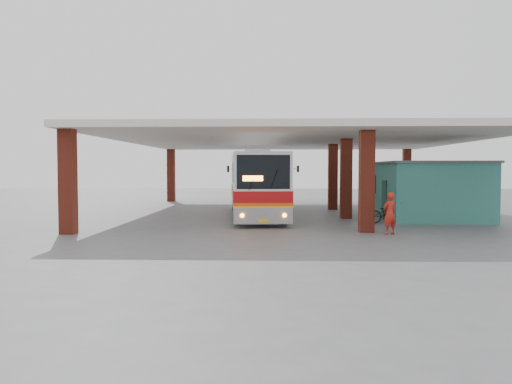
{
  "coord_description": "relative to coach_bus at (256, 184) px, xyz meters",
  "views": [
    {
      "loc": [
        -0.99,
        -24.38,
        2.7
      ],
      "look_at": [
        -1.82,
        0.0,
        1.57
      ],
      "focal_mm": 35.0,
      "sensor_mm": 36.0,
      "label": 1
    }
  ],
  "objects": [
    {
      "name": "red_chair",
      "position": [
        6.98,
        0.77,
        -1.49
      ],
      "size": [
        0.5,
        0.5,
        0.79
      ],
      "rotation": [
        0.0,
        0.0,
        -0.23
      ],
      "color": "red",
      "rests_on": "ground"
    },
    {
      "name": "ground",
      "position": [
        1.99,
        -4.27,
        -1.86
      ],
      "size": [
        90.0,
        90.0,
        0.0
      ],
      "primitive_type": "plane",
      "color": "#515154",
      "rests_on": "ground"
    },
    {
      "name": "coach_bus",
      "position": [
        0.0,
        0.0,
        0.0
      ],
      "size": [
        3.81,
        13.01,
        3.74
      ],
      "rotation": [
        0.0,
        0.0,
        0.09
      ],
      "color": "silver",
      "rests_on": "ground"
    },
    {
      "name": "motorcycle",
      "position": [
        6.69,
        -3.92,
        -1.33
      ],
      "size": [
        2.06,
        0.85,
        1.06
      ],
      "primitive_type": "imported",
      "rotation": [
        0.0,
        0.0,
        1.5
      ],
      "color": "black",
      "rests_on": "ground"
    },
    {
      "name": "canopy_roof",
      "position": [
        2.49,
        2.23,
        2.64
      ],
      "size": [
        21.0,
        23.0,
        0.3
      ],
      "primitive_type": "cube",
      "color": "silver",
      "rests_on": "brick_columns"
    },
    {
      "name": "brick_columns",
      "position": [
        3.41,
        0.73,
        0.32
      ],
      "size": [
        20.1,
        21.6,
        4.35
      ],
      "color": "maroon",
      "rests_on": "ground"
    },
    {
      "name": "shop_building",
      "position": [
        9.48,
        -0.27,
        -0.29
      ],
      "size": [
        5.2,
        8.2,
        3.11
      ],
      "color": "teal",
      "rests_on": "ground"
    },
    {
      "name": "pedestrian",
      "position": [
        5.8,
        -8.04,
        -0.99
      ],
      "size": [
        0.76,
        0.67,
        1.74
      ],
      "primitive_type": "imported",
      "rotation": [
        0.0,
        0.0,
        3.65
      ],
      "color": "red",
      "rests_on": "ground"
    }
  ]
}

